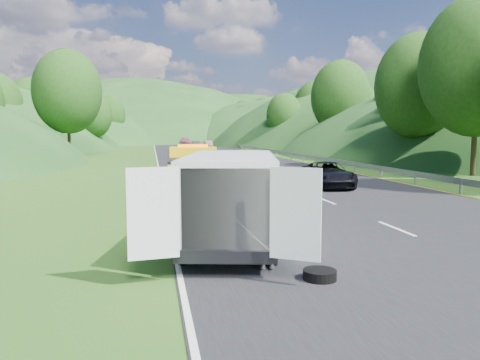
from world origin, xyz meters
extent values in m
plane|color=#38661E|center=(0.00, 0.00, 0.00)|extent=(320.00, 320.00, 0.00)
cube|color=black|center=(3.00, 40.00, 0.01)|extent=(14.00, 200.00, 0.02)
cube|color=gray|center=(10.30, 52.50, 0.00)|extent=(0.06, 140.00, 1.52)
cylinder|color=black|center=(-3.45, 7.14, 0.48)|extent=(0.39, 0.98, 0.96)
cylinder|color=black|center=(-1.62, 7.04, 0.48)|extent=(0.39, 0.98, 0.96)
cylinder|color=black|center=(-3.67, 3.29, 0.48)|extent=(0.39, 0.98, 0.96)
cylinder|color=black|center=(-1.84, 3.19, 0.48)|extent=(0.39, 0.98, 0.96)
cube|color=yellow|center=(-2.58, 6.27, 1.40)|extent=(2.16, 1.66, 1.83)
cube|color=yellow|center=(-2.70, 4.10, 1.16)|extent=(2.30, 3.39, 1.25)
cube|color=black|center=(-2.70, 4.10, 1.83)|extent=(2.30, 3.39, 0.10)
cube|color=black|center=(-2.52, 7.43, 0.87)|extent=(1.99, 1.26, 0.68)
cube|color=black|center=(-2.48, 8.00, 0.68)|extent=(2.03, 0.31, 0.48)
cube|color=yellow|center=(-2.50, 7.76, 1.50)|extent=(1.97, 0.87, 1.06)
cube|color=orange|center=(-2.58, 6.27, 2.36)|extent=(1.36, 0.32, 0.15)
cube|color=black|center=(-2.54, 6.95, 1.74)|extent=(1.83, 0.18, 0.87)
cylinder|color=black|center=(-2.93, -1.06, 0.43)|extent=(0.49, 0.90, 0.85)
cylinder|color=black|center=(-1.06, -1.47, 0.43)|extent=(0.49, 0.90, 0.85)
cylinder|color=black|center=(-3.69, -4.61, 0.43)|extent=(0.49, 0.90, 0.85)
cylinder|color=black|center=(-1.82, -5.01, 0.43)|extent=(0.49, 0.90, 0.85)
cube|color=silver|center=(-2.40, -3.14, 1.44)|extent=(3.30, 5.88, 1.97)
cube|color=silver|center=(-1.78, -0.27, 1.01)|extent=(2.29, 1.39, 1.07)
cube|color=black|center=(-1.83, -0.48, 1.87)|extent=(2.00, 0.77, 0.89)
cube|color=black|center=(-2.97, -5.80, 1.44)|extent=(1.79, 0.48, 1.71)
cube|color=silver|center=(-4.42, -5.98, 1.44)|extent=(1.01, 0.20, 1.81)
cube|color=silver|center=(-1.71, -6.56, 1.44)|extent=(0.89, 0.59, 1.81)
cube|color=black|center=(-2.99, -5.90, 0.48)|extent=(2.12, 0.60, 0.27)
imported|color=white|center=(-2.78, 1.21, 0.00)|extent=(0.52, 0.64, 1.58)
imported|color=tan|center=(-2.66, -1.23, 0.00)|extent=(0.53, 0.48, 0.91)
imported|color=black|center=(-1.98, -5.42, 0.00)|extent=(1.26, 0.88, 1.78)
cube|color=#4E493A|center=(-4.47, 1.33, 0.27)|extent=(0.38, 0.29, 0.54)
cylinder|color=black|center=(-1.10, -6.31, 0.00)|extent=(0.69, 0.69, 0.20)
imported|color=black|center=(4.92, 8.77, 0.00)|extent=(2.76, 5.07, 1.35)
imported|color=#535156|center=(2.83, 60.95, 0.00)|extent=(1.85, 4.61, 1.57)
imported|color=brown|center=(5.87, 70.79, 0.00)|extent=(1.36, 3.90, 1.28)
imported|color=#89445D|center=(3.00, 88.76, 0.00)|extent=(2.19, 5.38, 1.56)
camera|label=1|loc=(-4.43, -15.13, 3.04)|focal=35.00mm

